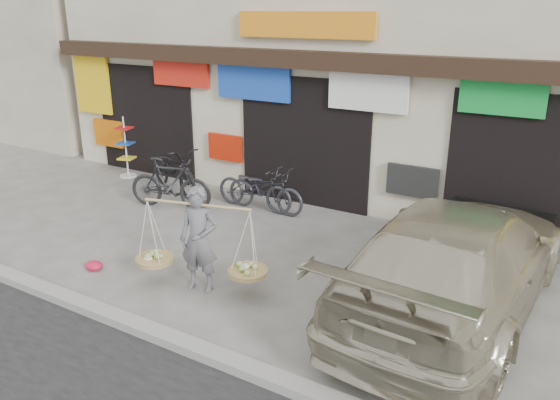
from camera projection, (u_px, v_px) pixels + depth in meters
The scene contains 12 objects.
ground at pixel (202, 263), 9.06m from camera, with size 70.00×70.00×0.00m, color gray.
kerb at pixel (109, 315), 7.42m from camera, with size 70.00×0.25×0.12m, color gray.
shophouse_block at pixel (363, 33), 13.10m from camera, with size 14.00×6.32×7.00m.
neighbor_west at pixel (31, 37), 20.27m from camera, with size 12.00×7.00×6.00m, color #B9B098.
street_vendor at pixel (199, 244), 8.01m from camera, with size 2.01×0.94×1.61m.
bike_0 at pixel (174, 169), 12.48m from camera, with size 0.71×2.04×1.07m, color black.
bike_1 at pixel (170, 183), 11.40m from camera, with size 0.51×1.81×1.09m, color black.
bike_2 at pixel (265, 190), 11.25m from camera, with size 0.62×1.79×0.94m, color #2A2A2F.
bike_3 at pixel (255, 188), 11.38m from camera, with size 0.62×1.79×0.94m, color #2A2A2F.
suv at pixel (458, 258), 7.46m from camera, with size 2.49×5.49×1.56m.
display_rack at pixel (126, 153), 13.55m from camera, with size 0.45×0.45×1.52m.
red_bag at pixel (94, 266), 8.83m from camera, with size 0.31×0.25×0.14m, color red.
Camera 1 is at (5.33, -6.36, 4.01)m, focal length 35.00 mm.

